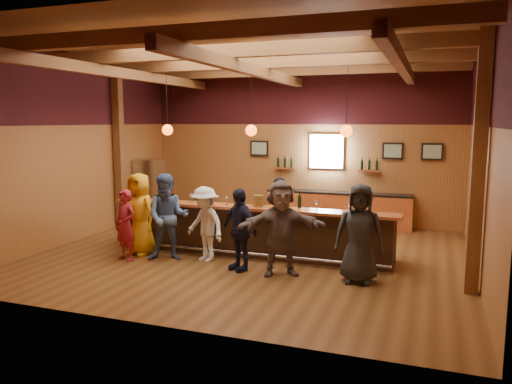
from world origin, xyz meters
TOP-DOWN VIEW (x-y plane):
  - room at (0.00, 0.06)m, footprint 9.04×9.00m
  - bar_counter at (0.02, 0.15)m, footprint 6.30×1.07m
  - back_bar_cabinet at (1.20, 3.72)m, footprint 4.00×0.52m
  - window at (0.80, 3.95)m, footprint 0.95×0.09m
  - framed_pictures at (1.67, 3.94)m, footprint 5.35×0.05m
  - wine_shelves at (0.80, 3.88)m, footprint 3.00×0.18m
  - pendant_lights at (0.00, 0.00)m, footprint 4.24×0.24m
  - stainless_fridge at (-4.10, 2.60)m, footprint 0.70×0.70m
  - customer_orange at (-2.32, -0.74)m, footprint 0.98×0.75m
  - customer_redvest at (-2.34, -1.24)m, footprint 0.62×0.49m
  - customer_denim at (-1.52, -0.92)m, footprint 1.07×0.96m
  - customer_white at (-0.75, -0.74)m, footprint 1.16×0.95m
  - customer_navy at (0.15, -1.09)m, footprint 1.02×0.81m
  - customer_brown at (1.00, -1.11)m, footprint 1.74×1.21m
  - customer_dark at (2.46, -1.07)m, footprint 0.94×0.66m
  - bartender at (0.21, 1.31)m, footprint 0.68×0.57m
  - ice_bucket at (0.21, -0.14)m, footprint 0.22×0.22m
  - bottle_a at (0.59, -0.05)m, footprint 0.07×0.07m
  - bottle_b at (1.07, -0.02)m, footprint 0.08×0.08m
  - glass_a at (-2.84, -0.23)m, footprint 0.08×0.08m
  - glass_b at (-1.98, -0.26)m, footprint 0.08×0.08m
  - glass_c at (-1.37, -0.13)m, footprint 0.09×0.09m
  - glass_d at (-0.78, -0.29)m, footprint 0.07×0.07m
  - glass_e at (-0.51, -0.16)m, footprint 0.08×0.08m
  - glass_f at (0.65, -0.20)m, footprint 0.08×0.08m
  - glass_g at (1.46, -0.13)m, footprint 0.09×0.09m
  - glass_h at (2.10, -0.14)m, footprint 0.07×0.07m

SIDE VIEW (x-z plane):
  - back_bar_cabinet at x=1.20m, z-range 0.00..0.95m
  - bar_counter at x=0.02m, z-range -0.03..1.08m
  - customer_redvest at x=-2.34m, z-range 0.00..1.49m
  - customer_white at x=-0.75m, z-range 0.00..1.56m
  - bartender at x=0.21m, z-range 0.00..1.59m
  - customer_navy at x=0.15m, z-range 0.00..1.62m
  - customer_orange at x=-2.32m, z-range 0.00..1.79m
  - customer_dark at x=2.46m, z-range 0.00..1.80m
  - stainless_fridge at x=-4.10m, z-range 0.00..1.80m
  - customer_brown at x=1.00m, z-range 0.00..1.81m
  - customer_denim at x=-1.52m, z-range 0.00..1.82m
  - glass_d at x=-0.78m, z-range 1.14..1.30m
  - glass_h at x=2.10m, z-range 1.15..1.31m
  - ice_bucket at x=0.21m, z-range 1.11..1.35m
  - glass_f at x=0.65m, z-range 1.15..1.32m
  - glass_e at x=-0.51m, z-range 1.15..1.32m
  - glass_a at x=-2.84m, z-range 1.15..1.33m
  - glass_b at x=-1.98m, z-range 1.15..1.34m
  - bottle_a at x=0.59m, z-range 1.07..1.42m
  - bottle_b at x=1.07m, z-range 1.07..1.42m
  - glass_g at x=1.46m, z-range 1.15..1.35m
  - glass_c at x=-1.37m, z-range 1.15..1.35m
  - wine_shelves at x=0.80m, z-range 1.47..1.77m
  - window at x=0.80m, z-range 1.57..2.52m
  - framed_pictures at x=1.67m, z-range 1.88..2.33m
  - pendant_lights at x=0.00m, z-range 2.02..3.39m
  - room at x=0.00m, z-range 0.95..5.47m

